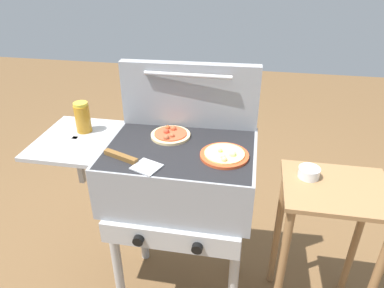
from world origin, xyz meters
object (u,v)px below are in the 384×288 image
(sauce_jar, at_px, (83,117))
(pizza_pepperoni, at_px, (170,134))
(grill, at_px, (178,175))
(pizza_cheese, at_px, (225,155))
(topping_bowl_near, at_px, (309,173))
(prep_table, at_px, (327,228))
(spatula, at_px, (131,161))

(sauce_jar, bearing_deg, pizza_pepperoni, 2.74)
(grill, xyz_separation_m, pizza_cheese, (0.21, -0.04, 0.15))
(sauce_jar, bearing_deg, pizza_cheese, -9.81)
(sauce_jar, height_order, topping_bowl_near, sauce_jar)
(pizza_cheese, distance_m, prep_table, 0.59)
(pizza_cheese, relative_size, prep_table, 0.25)
(pizza_pepperoni, xyz_separation_m, spatula, (-0.10, -0.24, -0.00))
(grill, bearing_deg, topping_bowl_near, 5.99)
(grill, distance_m, topping_bowl_near, 0.57)
(grill, relative_size, prep_table, 1.24)
(prep_table, bearing_deg, sauce_jar, 176.59)
(spatula, bearing_deg, sauce_jar, 143.65)
(prep_table, bearing_deg, grill, -179.63)
(grill, distance_m, pizza_pepperoni, 0.19)
(pizza_cheese, relative_size, spatula, 0.75)
(spatula, xyz_separation_m, topping_bowl_near, (0.71, 0.21, -0.11))
(sauce_jar, height_order, spatula, sauce_jar)
(sauce_jar, bearing_deg, spatula, -36.35)
(spatula, relative_size, topping_bowl_near, 2.91)
(pizza_pepperoni, xyz_separation_m, sauce_jar, (-0.40, -0.02, 0.06))
(pizza_cheese, xyz_separation_m, prep_table, (0.47, 0.05, -0.36))
(pizza_pepperoni, bearing_deg, pizza_cheese, -27.42)
(pizza_cheese, height_order, spatula, pizza_cheese)
(pizza_cheese, distance_m, spatula, 0.37)
(pizza_pepperoni, bearing_deg, spatula, -113.26)
(grill, bearing_deg, pizza_cheese, -11.51)
(sauce_jar, height_order, prep_table, sauce_jar)
(spatula, distance_m, prep_table, 0.91)
(spatula, distance_m, topping_bowl_near, 0.75)
(pizza_cheese, height_order, prep_table, pizza_cheese)
(grill, distance_m, sauce_jar, 0.50)
(pizza_cheese, bearing_deg, sauce_jar, 170.19)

